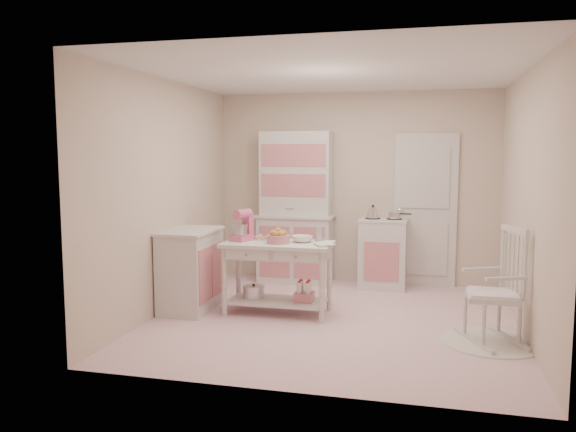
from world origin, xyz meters
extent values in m
plane|color=pink|center=(0.00, 0.00, 0.00)|extent=(3.80, 3.80, 0.00)
cube|color=white|center=(0.00, 0.00, 2.60)|extent=(3.80, 3.80, 0.04)
cube|color=beige|center=(0.00, 1.90, 1.30)|extent=(3.80, 0.04, 2.60)
cube|color=beige|center=(0.00, -1.90, 1.30)|extent=(3.80, 0.04, 2.60)
cube|color=beige|center=(-1.90, 0.00, 1.30)|extent=(0.04, 3.80, 2.60)
cube|color=beige|center=(1.90, 0.00, 1.30)|extent=(0.04, 3.80, 2.60)
cube|color=silver|center=(0.95, 1.87, 1.02)|extent=(0.82, 0.05, 2.04)
cube|color=silver|center=(-0.78, 1.66, 1.04)|extent=(1.06, 0.50, 2.08)
cube|color=silver|center=(0.42, 1.61, 0.46)|extent=(0.62, 0.57, 0.92)
cube|color=silver|center=(-1.63, 0.01, 0.46)|extent=(0.54, 0.84, 0.92)
cylinder|color=white|center=(1.58, -0.37, 0.01)|extent=(0.92, 0.92, 0.01)
cube|color=silver|center=(1.58, -0.37, 0.55)|extent=(0.74, 0.85, 1.10)
cube|color=silver|center=(-0.63, 0.09, 0.40)|extent=(1.20, 0.60, 0.80)
cube|color=#D5598A|center=(-1.05, 0.11, 0.97)|extent=(0.29, 0.33, 0.34)
cube|color=silver|center=(-0.78, 0.27, 0.81)|extent=(0.34, 0.24, 0.02)
cylinder|color=#CC757F|center=(-0.61, 0.04, 0.85)|extent=(0.25, 0.25, 0.09)
imported|color=white|center=(-0.37, 0.17, 0.84)|extent=(0.23, 0.23, 0.07)
cylinder|color=silver|center=(-0.19, 0.25, 0.89)|extent=(0.10, 0.10, 0.17)
imported|color=white|center=(-0.18, -0.03, 0.81)|extent=(0.28, 0.30, 0.02)
camera|label=1|loc=(0.92, -5.81, 1.78)|focal=35.00mm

